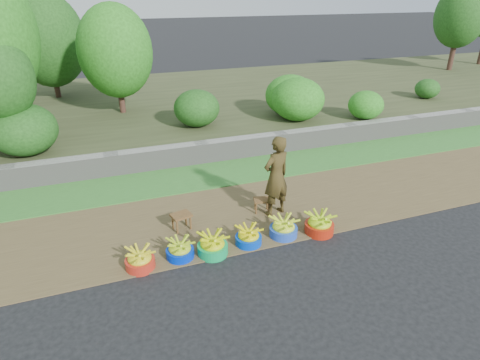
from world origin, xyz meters
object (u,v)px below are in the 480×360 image
object	(u,v)px
basin_d	(248,237)
vendor_woman	(276,176)
basin_a	(140,260)
basin_b	(180,250)
basin_c	(213,245)
stool_left	(181,217)
stool_right	(262,202)
basin_e	(283,228)
basin_f	(319,224)

from	to	relation	value
basin_d	vendor_woman	world-z (taller)	vendor_woman
basin_a	basin_b	world-z (taller)	basin_a
basin_c	basin_a	bearing A→B (deg)	178.33
stool_left	stool_right	bearing A→B (deg)	3.04
basin_b	basin_a	bearing A→B (deg)	-175.95
basin_b	stool_right	bearing A→B (deg)	26.43
basin_e	basin_d	bearing A→B (deg)	-177.89
basin_a	stool_left	world-z (taller)	basin_a
basin_f	stool_right	distance (m)	1.27
basin_a	basin_f	distance (m)	3.25
basin_a	vendor_woman	distance (m)	2.96
basin_c	vendor_woman	world-z (taller)	vendor_woman
vendor_woman	basin_d	bearing A→B (deg)	25.71
stool_left	basin_d	bearing A→B (deg)	-41.01
basin_a	stool_left	bearing A→B (deg)	45.28
stool_right	vendor_woman	size ratio (longest dim) A/B	0.23
basin_d	stool_left	distance (m)	1.33
basin_e	stool_left	bearing A→B (deg)	153.47
basin_f	basin_c	bearing A→B (deg)	178.96
basin_a	basin_f	size ratio (longest dim) A/B	0.89
stool_left	basin_c	bearing A→B (deg)	-70.56
basin_b	basin_d	world-z (taller)	same
basin_c	stool_right	xyz separation A→B (m)	(1.33, 1.01, 0.07)
basin_b	basin_c	world-z (taller)	basin_c
basin_d	stool_left	world-z (taller)	basin_d
basin_b	vendor_woman	distance (m)	2.33
basin_d	vendor_woman	size ratio (longest dim) A/B	0.29
basin_d	stool_right	bearing A→B (deg)	55.59
stool_right	vendor_woman	distance (m)	0.65
basin_d	basin_e	world-z (taller)	basin_e
basin_f	vendor_woman	world-z (taller)	vendor_woman
basin_d	basin_c	bearing A→B (deg)	-175.28
basin_f	stool_left	xyz separation A→B (m)	(-2.37, 0.96, 0.09)
basin_a	basin_d	xyz separation A→B (m)	(1.88, 0.02, -0.00)
basin_b	basin_c	distance (m)	0.55
basin_e	stool_left	world-z (taller)	basin_e
vendor_woman	basin_c	bearing A→B (deg)	12.12
stool_right	basin_a	bearing A→B (deg)	-158.92
basin_e	stool_left	size ratio (longest dim) A/B	1.24
basin_a	stool_left	xyz separation A→B (m)	(0.88, 0.89, 0.11)
basin_b	basin_e	distance (m)	1.91
basin_f	stool_left	size ratio (longest dim) A/B	1.31
basin_a	stool_right	size ratio (longest dim) A/B	1.28
basin_c	basin_f	world-z (taller)	basin_f
basin_c	basin_e	world-z (taller)	basin_c
basin_e	basin_b	bearing A→B (deg)	179.97
basin_f	basin_a	bearing A→B (deg)	178.73
basin_b	vendor_woman	size ratio (longest dim) A/B	0.29
vendor_woman	stool_right	bearing A→B (deg)	-52.39
basin_b	vendor_woman	bearing A→B (deg)	20.40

